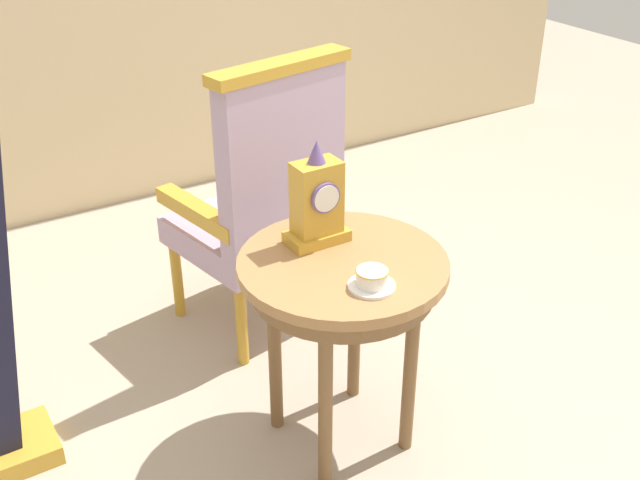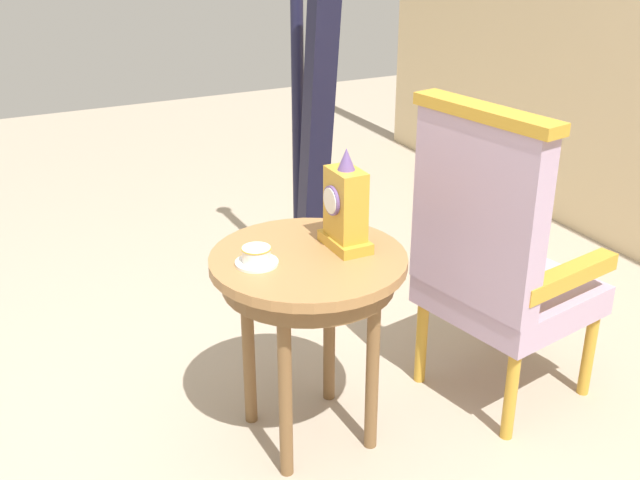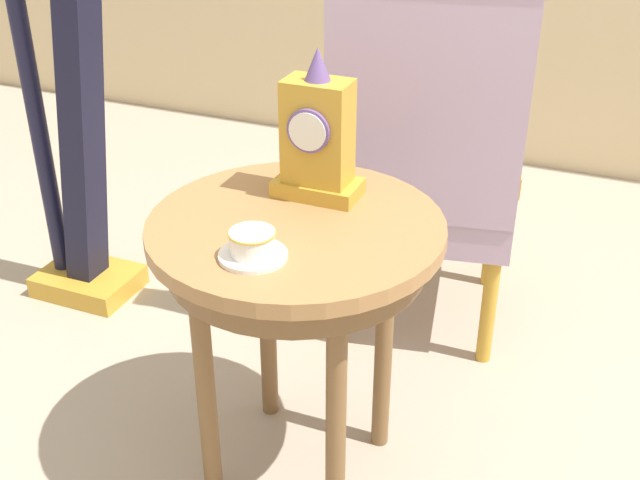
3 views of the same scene
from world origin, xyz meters
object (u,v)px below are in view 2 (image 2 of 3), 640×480
(teacup_left, at_px, (257,256))
(armchair, at_px, (496,255))
(side_table, at_px, (308,280))
(harp, at_px, (311,142))
(mantel_clock, at_px, (345,209))

(teacup_left, xyz_separation_m, armchair, (0.11, 0.86, -0.13))
(side_table, relative_size, harp, 0.38)
(armchair, distance_m, harp, 1.09)
(side_table, distance_m, harp, 1.08)
(armchair, bearing_deg, harp, -168.67)
(teacup_left, xyz_separation_m, mantel_clock, (0.01, 0.31, 0.11))
(mantel_clock, xyz_separation_m, armchair, (0.10, 0.55, -0.24))
(side_table, height_order, armchair, armchair)
(side_table, bearing_deg, armchair, 82.35)
(teacup_left, distance_m, armchair, 0.87)
(teacup_left, bearing_deg, armchair, 82.90)
(mantel_clock, relative_size, harp, 0.18)
(teacup_left, relative_size, mantel_clock, 0.40)
(mantel_clock, height_order, harp, harp)
(teacup_left, xyz_separation_m, harp, (-0.95, 0.64, 0.03))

